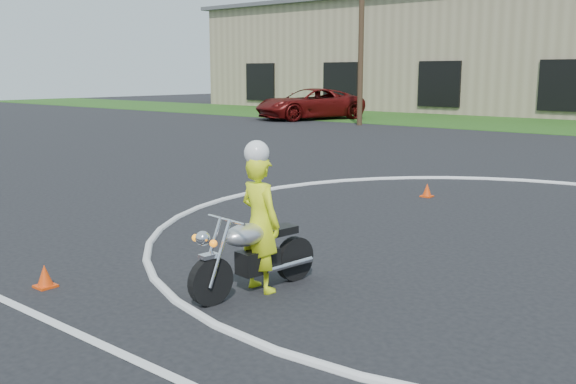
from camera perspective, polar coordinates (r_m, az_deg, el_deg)
The scene contains 5 objects.
ground at distance 8.83m, azimuth 11.99°, elevation -7.59°, with size 120.00×120.00×0.00m, color black.
primary_motorcycle at distance 8.01m, azimuth -3.15°, elevation -5.52°, with size 0.70×1.96×1.03m.
rider_primary_grp at distance 8.00m, azimuth -2.51°, elevation -2.42°, with size 0.68×0.49×1.91m.
pickup_grp at distance 38.39m, azimuth 1.91°, elevation 7.83°, with size 5.15×7.19×1.82m.
warehouse at distance 52.27m, azimuth 15.47°, elevation 11.74°, with size 41.00×17.00×8.30m.
Camera 1 is at (3.87, -7.46, 2.71)m, focal length 40.00 mm.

